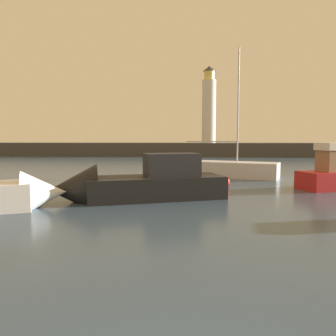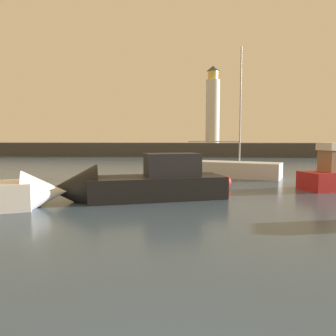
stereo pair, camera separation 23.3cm
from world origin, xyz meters
The scene contains 6 objects.
ground_plane centered at (0.00, 29.24, 0.00)m, with size 220.00×220.00×0.00m, color #384C60.
breakwater centered at (0.00, 58.49, 1.17)m, with size 86.40×6.81×2.34m, color #423F3D.
lighthouse centered at (3.42, 58.49, 8.77)m, with size 2.44×2.44×13.57m.
motorboat_0 centered at (-3.09, 14.80, 0.76)m, with size 9.28×5.28×2.97m.
sailboat_moored centered at (3.08, 25.46, 0.66)m, with size 8.37×5.12×10.37m.
mooring_buoy centered at (2.17, 19.35, 0.39)m, with size 0.78×0.78×0.78m, color red.
Camera 1 is at (-0.06, -2.11, 3.17)m, focal length 35.68 mm.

